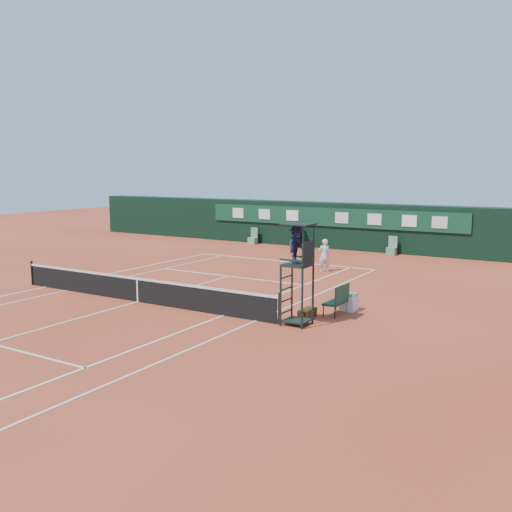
{
  "coord_description": "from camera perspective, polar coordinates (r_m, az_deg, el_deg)",
  "views": [
    {
      "loc": [
        15.46,
        -16.28,
        5.16
      ],
      "look_at": [
        1.79,
        6.0,
        1.2
      ],
      "focal_mm": 40.0,
      "sensor_mm": 36.0,
      "label": 1
    }
  ],
  "objects": [
    {
      "name": "umpire_chair",
      "position": [
        18.86,
        4.13,
        0.36
      ],
      "size": [
        0.96,
        0.95,
        3.42
      ],
      "color": "black",
      "rests_on": "ground"
    },
    {
      "name": "court_lines",
      "position": [
        23.04,
        -11.72,
        -4.5
      ],
      "size": [
        11.05,
        23.85,
        0.01
      ],
      "color": "white",
      "rests_on": "ground"
    },
    {
      "name": "ball_kid_left",
      "position": [
        38.1,
        4.18,
        2.13
      ],
      "size": [
        0.87,
        0.69,
        1.74
      ],
      "primitive_type": "imported",
      "rotation": [
        0.0,
        0.0,
        3.17
      ],
      "color": "black",
      "rests_on": "ground"
    },
    {
      "name": "back_wall",
      "position": [
        38.46,
        7.68,
        3.08
      ],
      "size": [
        40.0,
        1.65,
        3.0
      ],
      "color": "black",
      "rests_on": "ground"
    },
    {
      "name": "ground",
      "position": [
        23.04,
        -11.72,
        -4.51
      ],
      "size": [
        90.0,
        90.0,
        0.0
      ],
      "primitive_type": "plane",
      "color": "#C04A2D",
      "rests_on": "ground"
    },
    {
      "name": "tennis_net",
      "position": [
        22.93,
        -11.76,
        -3.27
      ],
      "size": [
        12.9,
        0.1,
        1.1
      ],
      "color": "black",
      "rests_on": "ground"
    },
    {
      "name": "linesman_chair_right",
      "position": [
        35.83,
        13.42,
        0.61
      ],
      "size": [
        0.55,
        0.5,
        1.15
      ],
      "color": "#598862",
      "rests_on": "ground"
    },
    {
      "name": "player_bench",
      "position": [
        20.66,
        8.25,
        -4.24
      ],
      "size": [
        0.56,
        1.2,
        1.1
      ],
      "color": "#173A26",
      "rests_on": "ground"
    },
    {
      "name": "tennis_bag",
      "position": [
        20.24,
        5.15,
        -5.73
      ],
      "size": [
        0.39,
        0.86,
        0.32
      ],
      "primitive_type": "cube",
      "rotation": [
        0.0,
        0.0,
        0.02
      ],
      "color": "black",
      "rests_on": "ground"
    },
    {
      "name": "tennis_ball",
      "position": [
        26.68,
        6.29,
        -2.51
      ],
      "size": [
        0.07,
        0.07,
        0.07
      ],
      "primitive_type": "sphere",
      "color": "gold",
      "rests_on": "ground"
    },
    {
      "name": "player",
      "position": [
        29.3,
        6.85,
        0.07
      ],
      "size": [
        0.73,
        0.7,
        1.68
      ],
      "primitive_type": "imported",
      "rotation": [
        0.0,
        0.0,
        3.83
      ],
      "color": "silver",
      "rests_on": "ground"
    },
    {
      "name": "linesman_chair_left",
      "position": [
        40.04,
        -0.3,
        1.67
      ],
      "size": [
        0.55,
        0.5,
        1.15
      ],
      "color": "#639770",
      "rests_on": "ground"
    },
    {
      "name": "ball_kid_right",
      "position": [
        38.17,
        4.46,
        2.04
      ],
      "size": [
        1.03,
        0.72,
        1.62
      ],
      "primitive_type": "imported",
      "rotation": [
        0.0,
        0.0,
        3.52
      ],
      "color": "black",
      "rests_on": "ground"
    },
    {
      "name": "cooler",
      "position": [
        21.42,
        9.27,
        -4.54
      ],
      "size": [
        0.57,
        0.57,
        0.65
      ],
      "color": "silver",
      "rests_on": "ground"
    }
  ]
}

